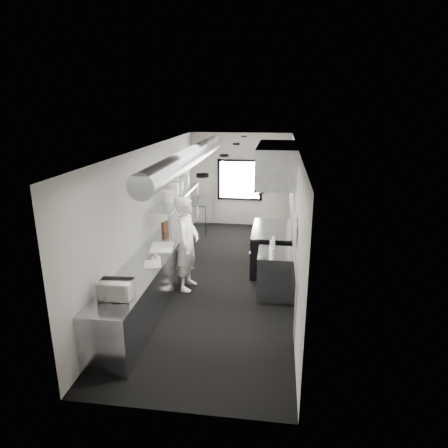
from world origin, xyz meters
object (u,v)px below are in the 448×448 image
(plate_stack_c, at_px, (178,187))
(squeeze_bottle_a, at_px, (273,254))
(exhaust_hood, at_px, (276,164))
(deli_tub_b, at_px, (119,281))
(bottle_station, at_px, (274,274))
(deli_tub_a, at_px, (110,292))
(squeeze_bottle_b, at_px, (271,251))
(prep_counter, at_px, (163,264))
(cutting_board, at_px, (162,247))
(plate_stack_a, at_px, (168,196))
(far_work_table, at_px, (198,216))
(small_plate, at_px, (156,258))
(squeeze_bottle_d, at_px, (272,245))
(knife_block, at_px, (165,226))
(pass_shelf, at_px, (177,196))
(microwave, at_px, (116,289))
(plate_stack_b, at_px, (173,191))
(line_cook, at_px, (187,244))
(squeeze_bottle_c, at_px, (271,249))
(plate_stack_d, at_px, (184,181))
(range, at_px, (271,248))
(squeeze_bottle_e, at_px, (273,242))

(plate_stack_c, bearing_deg, squeeze_bottle_a, -43.00)
(exhaust_hood, bearing_deg, deli_tub_b, -127.46)
(exhaust_hood, bearing_deg, bottle_station, -87.82)
(deli_tub_a, distance_m, squeeze_bottle_b, 3.04)
(prep_counter, bearing_deg, bottle_station, -4.97)
(cutting_board, xyz_separation_m, plate_stack_a, (-0.13, 1.02, 0.79))
(far_work_table, bearing_deg, exhaust_hood, -48.06)
(deli_tub_a, bearing_deg, small_plate, 80.29)
(far_work_table, distance_m, squeeze_bottle_d, 4.41)
(exhaust_hood, bearing_deg, plate_stack_a, -169.95)
(knife_block, relative_size, squeeze_bottle_d, 1.07)
(knife_block, distance_m, plate_stack_c, 1.07)
(pass_shelf, relative_size, microwave, 6.71)
(plate_stack_b, bearing_deg, knife_block, -101.26)
(line_cook, xyz_separation_m, squeeze_bottle_c, (1.66, -0.16, 0.03))
(knife_block, height_order, plate_stack_d, plate_stack_d)
(bottle_station, height_order, deli_tub_a, deli_tub_a)
(far_work_table, xyz_separation_m, squeeze_bottle_b, (2.22, -4.07, 0.54))
(pass_shelf, height_order, bottle_station, pass_shelf)
(exhaust_hood, xyz_separation_m, bottle_station, (0.05, -1.40, -1.94))
(exhaust_hood, bearing_deg, plate_stack_c, 170.05)
(plate_stack_a, distance_m, squeeze_bottle_a, 2.75)
(squeeze_bottle_b, bearing_deg, bottle_station, 65.86)
(bottle_station, xyz_separation_m, squeeze_bottle_a, (-0.05, -0.33, 0.55))
(far_work_table, relative_size, squeeze_bottle_c, 7.27)
(deli_tub_b, bearing_deg, far_work_table, 88.65)
(microwave, relative_size, knife_block, 2.10)
(line_cook, bearing_deg, small_plate, 154.43)
(cutting_board, distance_m, squeeze_bottle_d, 2.16)
(microwave, height_order, plate_stack_c, plate_stack_c)
(range, xyz_separation_m, squeeze_bottle_a, (0.06, -1.73, 0.53))
(knife_block, relative_size, plate_stack_b, 0.67)
(plate_stack_b, xyz_separation_m, squeeze_bottle_c, (2.28, -1.49, -0.75))
(bottle_station, height_order, knife_block, knife_block)
(prep_counter, height_order, line_cook, line_cook)
(plate_stack_b, xyz_separation_m, squeeze_bottle_a, (2.32, -1.78, -0.73))
(far_work_table, bearing_deg, deli_tub_b, -91.35)
(prep_counter, distance_m, squeeze_bottle_a, 2.38)
(squeeze_bottle_a, bearing_deg, plate_stack_d, 129.75)
(squeeze_bottle_b, bearing_deg, deli_tub_a, -140.72)
(squeeze_bottle_b, xyz_separation_m, squeeze_bottle_e, (0.03, 0.51, 0.01))
(cutting_board, bearing_deg, knife_block, 101.97)
(far_work_table, relative_size, squeeze_bottle_b, 6.97)
(exhaust_hood, bearing_deg, squeeze_bottle_b, -90.85)
(prep_counter, xyz_separation_m, microwave, (0.01, -2.37, 0.58))
(pass_shelf, relative_size, cutting_board, 5.26)
(squeeze_bottle_d, bearing_deg, microwave, -133.88)
(deli_tub_a, distance_m, squeeze_bottle_a, 2.96)
(far_work_table, relative_size, deli_tub_a, 8.32)
(bottle_station, distance_m, cutting_board, 2.27)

